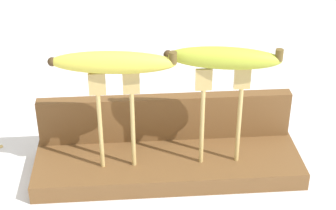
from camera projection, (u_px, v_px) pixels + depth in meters
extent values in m
plane|color=silver|center=(168.00, 171.00, 0.94)|extent=(3.00, 3.00, 0.00)
cube|color=brown|center=(168.00, 164.00, 0.93)|extent=(0.45, 0.14, 0.03)
cube|color=brown|center=(165.00, 117.00, 0.95)|extent=(0.44, 0.02, 0.08)
cylinder|color=tan|center=(101.00, 132.00, 0.87)|extent=(0.01, 0.01, 0.13)
cube|color=tan|center=(97.00, 84.00, 0.82)|extent=(0.03, 0.00, 0.04)
cylinder|color=tan|center=(133.00, 130.00, 0.87)|extent=(0.01, 0.01, 0.13)
cube|color=tan|center=(131.00, 83.00, 0.83)|extent=(0.03, 0.00, 0.04)
cylinder|color=tan|center=(202.00, 127.00, 0.88)|extent=(0.01, 0.01, 0.14)
cube|color=tan|center=(204.00, 80.00, 0.83)|extent=(0.03, 0.00, 0.04)
cylinder|color=tan|center=(239.00, 126.00, 0.88)|extent=(0.01, 0.01, 0.14)
cube|color=tan|center=(242.00, 78.00, 0.84)|extent=(0.03, 0.00, 0.04)
ellipsoid|color=#DBD147|center=(113.00, 62.00, 0.81)|extent=(0.19, 0.05, 0.03)
cylinder|color=brown|center=(173.00, 58.00, 0.80)|extent=(0.01, 0.01, 0.02)
sphere|color=#3F2D19|center=(52.00, 62.00, 0.81)|extent=(0.01, 0.01, 0.01)
ellipsoid|color=#B2C138|center=(224.00, 58.00, 0.82)|extent=(0.18, 0.07, 0.03)
cylinder|color=brown|center=(279.00, 55.00, 0.81)|extent=(0.01, 0.01, 0.02)
sphere|color=#3F2D19|center=(170.00, 55.00, 0.83)|extent=(0.01, 0.01, 0.01)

